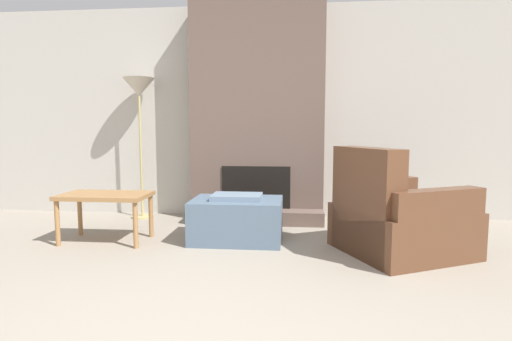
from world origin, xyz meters
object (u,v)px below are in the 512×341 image
object	(u,v)px
ottoman	(237,219)
armchair	(395,221)
side_table	(105,200)
floor_lamp_left	(139,95)

from	to	relation	value
ottoman	armchair	size ratio (longest dim) A/B	0.69
ottoman	side_table	distance (m)	1.29
ottoman	side_table	size ratio (longest dim) A/B	1.05
armchair	side_table	bearing A→B (deg)	61.72
ottoman	side_table	xyz separation A→B (m)	(-1.27, -0.15, 0.20)
armchair	floor_lamp_left	world-z (taller)	floor_lamp_left
side_table	floor_lamp_left	world-z (taller)	floor_lamp_left
ottoman	armchair	bearing A→B (deg)	-10.38
side_table	floor_lamp_left	xyz separation A→B (m)	(-0.05, 1.07, 1.09)
armchair	floor_lamp_left	distance (m)	3.25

